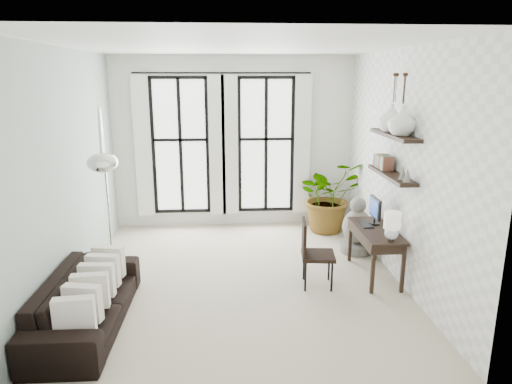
{
  "coord_description": "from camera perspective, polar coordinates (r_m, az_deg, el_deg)",
  "views": [
    {
      "loc": [
        -0.18,
        -6.06,
        2.82
      ],
      "look_at": [
        0.26,
        0.3,
        1.2
      ],
      "focal_mm": 32.0,
      "sensor_mm": 36.0,
      "label": 1
    }
  ],
  "objects": [
    {
      "name": "throw_pillows",
      "position": [
        5.63,
        -19.62,
        -10.93
      ],
      "size": [
        0.4,
        1.52,
        0.4
      ],
      "color": "silver",
      "rests_on": "sofa"
    },
    {
      "name": "wall_shelves",
      "position": [
        6.56,
        16.56,
        4.08
      ],
      "size": [
        0.25,
        1.3,
        0.6
      ],
      "color": "black",
      "rests_on": "wall_right"
    },
    {
      "name": "desk_chair",
      "position": [
        6.31,
        7.01,
        -7.11
      ],
      "size": [
        0.49,
        0.49,
        0.93
      ],
      "rotation": [
        0.0,
        0.0,
        -0.11
      ],
      "color": "black",
      "rests_on": "floor"
    },
    {
      "name": "wall_back",
      "position": [
        8.65,
        -2.76,
        6.14
      ],
      "size": [
        4.5,
        0.0,
        4.5
      ],
      "primitive_type": "plane",
      "rotation": [
        1.57,
        0.0,
        0.0
      ],
      "color": "white",
      "rests_on": "floor"
    },
    {
      "name": "windows",
      "position": [
        8.58,
        -4.08,
        5.79
      ],
      "size": [
        3.26,
        0.13,
        2.65
      ],
      "color": "white",
      "rests_on": "wall_back"
    },
    {
      "name": "wall_right",
      "position": [
        6.64,
        17.59,
        3.01
      ],
      "size": [
        0.0,
        5.0,
        5.0
      ],
      "primitive_type": "plane",
      "rotation": [
        1.57,
        0.0,
        -1.57
      ],
      "color": "white",
      "rests_on": "floor"
    },
    {
      "name": "sofa",
      "position": [
        5.74,
        -20.44,
        -12.63
      ],
      "size": [
        0.85,
        2.12,
        0.62
      ],
      "primitive_type": "imported",
      "rotation": [
        0.0,
        0.0,
        1.56
      ],
      "color": "black",
      "rests_on": "floor"
    },
    {
      "name": "floor",
      "position": [
        6.68,
        -2.11,
        -10.7
      ],
      "size": [
        5.0,
        5.0,
        0.0
      ],
      "primitive_type": "plane",
      "color": "#B4AB8F",
      "rests_on": "ground"
    },
    {
      "name": "ceiling",
      "position": [
        6.07,
        -2.39,
        17.84
      ],
      "size": [
        5.0,
        5.0,
        0.0
      ],
      "primitive_type": "plane",
      "color": "white",
      "rests_on": "wall_back"
    },
    {
      "name": "wall_left",
      "position": [
        6.52,
        -22.44,
        2.39
      ],
      "size": [
        0.0,
        5.0,
        5.0
      ],
      "primitive_type": "plane",
      "rotation": [
        1.57,
        0.0,
        1.57
      ],
      "color": "#9EB0A5",
      "rests_on": "floor"
    },
    {
      "name": "buddha",
      "position": [
        7.66,
        12.48,
        -4.57
      ],
      "size": [
        0.52,
        0.52,
        0.93
      ],
      "color": "gray",
      "rests_on": "floor"
    },
    {
      "name": "vase_a",
      "position": [
        6.22,
        17.83,
        8.48
      ],
      "size": [
        0.37,
        0.37,
        0.38
      ],
      "primitive_type": "imported",
      "color": "white",
      "rests_on": "shelf_upper"
    },
    {
      "name": "vase_b",
      "position": [
        6.59,
        16.56,
        8.87
      ],
      "size": [
        0.37,
        0.37,
        0.38
      ],
      "primitive_type": "imported",
      "color": "white",
      "rests_on": "shelf_upper"
    },
    {
      "name": "plant",
      "position": [
        8.55,
        9.06,
        -0.46
      ],
      "size": [
        1.49,
        1.4,
        1.34
      ],
      "primitive_type": "imported",
      "rotation": [
        0.0,
        0.0,
        0.34
      ],
      "color": "#2D7228",
      "rests_on": "floor"
    },
    {
      "name": "desk",
      "position": [
        6.67,
        14.9,
        -4.93
      ],
      "size": [
        0.51,
        1.21,
        1.11
      ],
      "color": "black",
      "rests_on": "floor"
    },
    {
      "name": "arc_lamp",
      "position": [
        6.01,
        -18.63,
        4.98
      ],
      "size": [
        0.75,
        1.96,
        2.48
      ],
      "color": "silver",
      "rests_on": "floor"
    }
  ]
}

